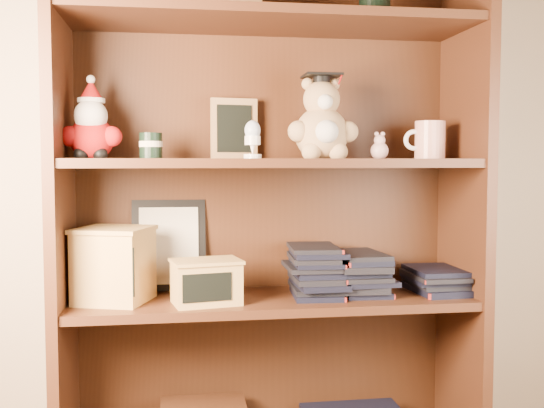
{
  "coord_description": "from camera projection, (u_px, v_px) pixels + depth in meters",
  "views": [
    {
      "loc": [
        -0.24,
        -0.5,
        0.94
      ],
      "look_at": [
        0.03,
        1.3,
        0.82
      ],
      "focal_mm": 42.0,
      "sensor_mm": 36.0,
      "label": 1
    }
  ],
  "objects": [
    {
      "name": "bookcase",
      "position": [
        269.0,
        217.0,
        1.88
      ],
      "size": [
        1.2,
        0.35,
        1.6
      ],
      "color": "#442313",
      "rests_on": "ground"
    },
    {
      "name": "shelf_lower",
      "position": [
        272.0,
        301.0,
        1.85
      ],
      "size": [
        1.14,
        0.33,
        0.02
      ],
      "color": "#442313",
      "rests_on": "ground"
    },
    {
      "name": "shelf_upper",
      "position": [
        272.0,
        163.0,
        1.82
      ],
      "size": [
        1.14,
        0.33,
        0.02
      ],
      "color": "#442313",
      "rests_on": "ground"
    },
    {
      "name": "santa_plush",
      "position": [
        91.0,
        127.0,
        1.73
      ],
      "size": [
        0.17,
        0.12,
        0.24
      ],
      "color": "#A50F0F",
      "rests_on": "shelf_upper"
    },
    {
      "name": "teachers_tin",
      "position": [
        151.0,
        145.0,
        1.77
      ],
      "size": [
        0.06,
        0.06,
        0.07
      ],
      "color": "black",
      "rests_on": "shelf_upper"
    },
    {
      "name": "chalkboard_plaque",
      "position": [
        234.0,
        130.0,
        1.91
      ],
      "size": [
        0.14,
        0.09,
        0.18
      ],
      "color": "#9E7547",
      "rests_on": "shelf_upper"
    },
    {
      "name": "egg_cup",
      "position": [
        253.0,
        138.0,
        1.73
      ],
      "size": [
        0.05,
        0.05,
        0.1
      ],
      "color": "white",
      "rests_on": "shelf_upper"
    },
    {
      "name": "grad_teddy_bear",
      "position": [
        322.0,
        126.0,
        1.83
      ],
      "size": [
        0.21,
        0.18,
        0.25
      ],
      "color": "tan",
      "rests_on": "shelf_upper"
    },
    {
      "name": "pink_figurine",
      "position": [
        379.0,
        148.0,
        1.86
      ],
      "size": [
        0.05,
        0.05,
        0.08
      ],
      "color": "#D2A4A2",
      "rests_on": "shelf_upper"
    },
    {
      "name": "teacher_mug",
      "position": [
        429.0,
        140.0,
        1.89
      ],
      "size": [
        0.13,
        0.09,
        0.11
      ],
      "color": "silver",
      "rests_on": "shelf_upper"
    },
    {
      "name": "certificate_frame",
      "position": [
        169.0,
        245.0,
        1.93
      ],
      "size": [
        0.22,
        0.06,
        0.28
      ],
      "color": "black",
      "rests_on": "shelf_lower"
    },
    {
      "name": "treats_box",
      "position": [
        114.0,
        264.0,
        1.77
      ],
      "size": [
        0.24,
        0.24,
        0.21
      ],
      "color": "tan",
      "rests_on": "shelf_lower"
    },
    {
      "name": "pencils_box",
      "position": [
        206.0,
        281.0,
        1.75
      ],
      "size": [
        0.21,
        0.17,
        0.12
      ],
      "color": "tan",
      "rests_on": "shelf_lower"
    },
    {
      "name": "book_stack_left",
      "position": [
        314.0,
        268.0,
        1.86
      ],
      "size": [
        0.14,
        0.2,
        0.16
      ],
      "color": "black",
      "rests_on": "shelf_lower"
    },
    {
      "name": "book_stack_mid",
      "position": [
        363.0,
        272.0,
        1.88
      ],
      "size": [
        0.14,
        0.2,
        0.13
      ],
      "color": "black",
      "rests_on": "shelf_lower"
    },
    {
      "name": "book_stack_right",
      "position": [
        436.0,
        278.0,
        1.92
      ],
      "size": [
        0.14,
        0.2,
        0.08
      ],
      "color": "black",
      "rests_on": "shelf_lower"
    }
  ]
}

